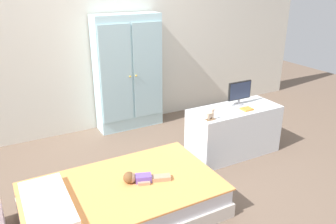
% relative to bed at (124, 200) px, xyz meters
% --- Properties ---
extents(ground_plane, '(10.00, 10.00, 0.02)m').
position_rel_bed_xyz_m(ground_plane, '(0.41, 0.26, -0.15)').
color(ground_plane, brown).
extents(back_wall, '(6.40, 0.05, 2.70)m').
position_rel_bed_xyz_m(back_wall, '(0.41, 1.84, 1.21)').
color(back_wall, silver).
rests_on(back_wall, ground_plane).
extents(bed, '(1.57, 0.94, 0.28)m').
position_rel_bed_xyz_m(bed, '(0.00, 0.00, 0.00)').
color(bed, beige).
rests_on(bed, ground_plane).
extents(pillow, '(0.32, 0.68, 0.06)m').
position_rel_bed_xyz_m(pillow, '(-0.58, 0.00, 0.17)').
color(pillow, white).
rests_on(pillow, bed).
extents(doll, '(0.38, 0.19, 0.10)m').
position_rel_bed_xyz_m(doll, '(0.13, -0.01, 0.18)').
color(doll, '#6B4CB2').
rests_on(doll, bed).
extents(wardrobe, '(0.83, 0.31, 1.44)m').
position_rel_bed_xyz_m(wardrobe, '(0.74, 1.65, 0.59)').
color(wardrobe, silver).
rests_on(wardrobe, ground_plane).
extents(tv_stand, '(1.00, 0.43, 0.54)m').
position_rel_bed_xyz_m(tv_stand, '(1.46, 0.42, 0.13)').
color(tv_stand, silver).
rests_on(tv_stand, ground_plane).
extents(tv_monitor, '(0.29, 0.10, 0.26)m').
position_rel_bed_xyz_m(tv_monitor, '(1.57, 0.49, 0.55)').
color(tv_monitor, '#99999E').
rests_on(tv_monitor, tv_stand).
extents(rocking_horse_toy, '(0.10, 0.04, 0.12)m').
position_rel_bed_xyz_m(rocking_horse_toy, '(1.05, 0.28, 0.46)').
color(rocking_horse_toy, '#8E6642').
rests_on(rocking_horse_toy, tv_stand).
extents(book_orange, '(0.12, 0.10, 0.02)m').
position_rel_bed_xyz_m(book_orange, '(1.53, 0.32, 0.41)').
color(book_orange, orange).
rests_on(book_orange, tv_stand).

